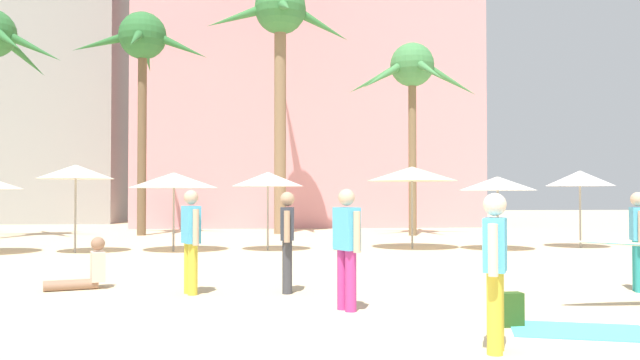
{
  "coord_description": "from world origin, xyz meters",
  "views": [
    {
      "loc": [
        -0.62,
        -6.17,
        1.64
      ],
      "look_at": [
        0.46,
        4.96,
        1.9
      ],
      "focal_mm": 36.02,
      "sensor_mm": 36.0,
      "label": 1
    }
  ],
  "objects_px": {
    "person_mid_left": "(86,271)",
    "person_near_right": "(495,265)",
    "cafe_umbrella_2": "(412,174)",
    "beach_towel": "(579,331)",
    "cafe_umbrella_1": "(268,179)",
    "cafe_umbrella_4": "(580,178)",
    "cafe_umbrella_3": "(498,184)",
    "cafe_umbrella_0": "(76,172)",
    "cafe_umbrella_7": "(174,180)",
    "palm_tree_right": "(280,28)",
    "person_mid_center": "(191,237)",
    "palm_tree_left": "(142,48)",
    "person_mid_right": "(638,237)",
    "person_far_left": "(287,237)",
    "backpack": "(510,310)",
    "person_far_right": "(347,244)"
  },
  "relations": [
    {
      "from": "person_far_left",
      "to": "person_near_right",
      "type": "bearing_deg",
      "value": -61.1
    },
    {
      "from": "beach_towel",
      "to": "cafe_umbrella_2",
      "type": "bearing_deg",
      "value": 85.97
    },
    {
      "from": "palm_tree_right",
      "to": "backpack",
      "type": "bearing_deg",
      "value": -83.5
    },
    {
      "from": "cafe_umbrella_3",
      "to": "beach_towel",
      "type": "bearing_deg",
      "value": -106.4
    },
    {
      "from": "person_far_right",
      "to": "palm_tree_left",
      "type": "bearing_deg",
      "value": -98.16
    },
    {
      "from": "cafe_umbrella_1",
      "to": "cafe_umbrella_4",
      "type": "distance_m",
      "value": 9.65
    },
    {
      "from": "cafe_umbrella_7",
      "to": "person_mid_left",
      "type": "bearing_deg",
      "value": -94.18
    },
    {
      "from": "cafe_umbrella_0",
      "to": "backpack",
      "type": "relative_size",
      "value": 5.94
    },
    {
      "from": "cafe_umbrella_4",
      "to": "beach_towel",
      "type": "xyz_separation_m",
      "value": [
        -6.11,
        -11.62,
        -2.14
      ]
    },
    {
      "from": "beach_towel",
      "to": "backpack",
      "type": "distance_m",
      "value": 0.82
    },
    {
      "from": "cafe_umbrella_2",
      "to": "cafe_umbrella_7",
      "type": "xyz_separation_m",
      "value": [
        -7.1,
        -0.16,
        -0.21
      ]
    },
    {
      "from": "palm_tree_left",
      "to": "person_mid_center",
      "type": "xyz_separation_m",
      "value": [
        3.6,
        -15.79,
        -6.69
      ]
    },
    {
      "from": "cafe_umbrella_3",
      "to": "person_mid_left",
      "type": "relative_size",
      "value": 2.14
    },
    {
      "from": "person_mid_left",
      "to": "person_near_right",
      "type": "xyz_separation_m",
      "value": [
        5.44,
        -5.08,
        0.6
      ]
    },
    {
      "from": "cafe_umbrella_3",
      "to": "cafe_umbrella_4",
      "type": "distance_m",
      "value": 2.9
    },
    {
      "from": "cafe_umbrella_0",
      "to": "cafe_umbrella_7",
      "type": "xyz_separation_m",
      "value": [
        2.69,
        0.3,
        -0.23
      ]
    },
    {
      "from": "cafe_umbrella_3",
      "to": "beach_towel",
      "type": "height_order",
      "value": "cafe_umbrella_3"
    },
    {
      "from": "person_far_right",
      "to": "cafe_umbrella_7",
      "type": "bearing_deg",
      "value": -96.56
    },
    {
      "from": "cafe_umbrella_0",
      "to": "person_far_left",
      "type": "xyz_separation_m",
      "value": [
        5.62,
        -7.93,
        -1.36
      ]
    },
    {
      "from": "person_mid_left",
      "to": "person_far_right",
      "type": "relative_size",
      "value": 0.62
    },
    {
      "from": "cafe_umbrella_0",
      "to": "cafe_umbrella_4",
      "type": "relative_size",
      "value": 1.04
    },
    {
      "from": "beach_towel",
      "to": "person_far_right",
      "type": "bearing_deg",
      "value": 147.57
    },
    {
      "from": "person_mid_center",
      "to": "person_near_right",
      "type": "height_order",
      "value": "person_mid_center"
    },
    {
      "from": "palm_tree_left",
      "to": "person_near_right",
      "type": "height_order",
      "value": "palm_tree_left"
    },
    {
      "from": "cafe_umbrella_2",
      "to": "cafe_umbrella_3",
      "type": "distance_m",
      "value": 2.54
    },
    {
      "from": "palm_tree_right",
      "to": "person_mid_center",
      "type": "height_order",
      "value": "palm_tree_right"
    },
    {
      "from": "palm_tree_left",
      "to": "cafe_umbrella_7",
      "type": "distance_m",
      "value": 9.67
    },
    {
      "from": "cafe_umbrella_2",
      "to": "beach_towel",
      "type": "distance_m",
      "value": 11.98
    },
    {
      "from": "backpack",
      "to": "person_mid_center",
      "type": "distance_m",
      "value": 5.23
    },
    {
      "from": "cafe_umbrella_2",
      "to": "cafe_umbrella_4",
      "type": "xyz_separation_m",
      "value": [
        5.28,
        -0.12,
        -0.13
      ]
    },
    {
      "from": "person_mid_right",
      "to": "person_near_right",
      "type": "height_order",
      "value": "person_mid_right"
    },
    {
      "from": "palm_tree_right",
      "to": "cafe_umbrella_4",
      "type": "bearing_deg",
      "value": -41.92
    },
    {
      "from": "backpack",
      "to": "person_mid_center",
      "type": "xyz_separation_m",
      "value": [
        -4.23,
        2.99,
        0.74
      ]
    },
    {
      "from": "beach_towel",
      "to": "person_near_right",
      "type": "xyz_separation_m",
      "value": [
        -1.37,
        -0.9,
        0.9
      ]
    },
    {
      "from": "person_mid_right",
      "to": "cafe_umbrella_4",
      "type": "bearing_deg",
      "value": 89.1
    },
    {
      "from": "person_mid_left",
      "to": "person_mid_center",
      "type": "bearing_deg",
      "value": 137.93
    },
    {
      "from": "palm_tree_left",
      "to": "beach_towel",
      "type": "height_order",
      "value": "palm_tree_left"
    },
    {
      "from": "person_far_right",
      "to": "cafe_umbrella_0",
      "type": "bearing_deg",
      "value": -83.44
    },
    {
      "from": "cafe_umbrella_2",
      "to": "cafe_umbrella_7",
      "type": "height_order",
      "value": "cafe_umbrella_2"
    },
    {
      "from": "person_far_left",
      "to": "cafe_umbrella_1",
      "type": "bearing_deg",
      "value": 95.41
    },
    {
      "from": "beach_towel",
      "to": "person_mid_right",
      "type": "height_order",
      "value": "person_mid_right"
    },
    {
      "from": "cafe_umbrella_3",
      "to": "cafe_umbrella_0",
      "type": "bearing_deg",
      "value": 179.12
    },
    {
      "from": "cafe_umbrella_2",
      "to": "palm_tree_left",
      "type": "bearing_deg",
      "value": 141.6
    },
    {
      "from": "person_near_right",
      "to": "palm_tree_right",
      "type": "bearing_deg",
      "value": -60.35
    },
    {
      "from": "palm_tree_right",
      "to": "person_mid_center",
      "type": "relative_size",
      "value": 6.21
    },
    {
      "from": "cafe_umbrella_7",
      "to": "person_mid_right",
      "type": "xyz_separation_m",
      "value": [
        8.86,
        -8.65,
        -1.14
      ]
    },
    {
      "from": "cafe_umbrella_2",
      "to": "person_mid_right",
      "type": "relative_size",
      "value": 1.63
    },
    {
      "from": "cafe_umbrella_4",
      "to": "person_near_right",
      "type": "distance_m",
      "value": 14.63
    },
    {
      "from": "cafe_umbrella_0",
      "to": "cafe_umbrella_4",
      "type": "bearing_deg",
      "value": 1.3
    },
    {
      "from": "person_far_left",
      "to": "cafe_umbrella_0",
      "type": "bearing_deg",
      "value": 129.33
    }
  ]
}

